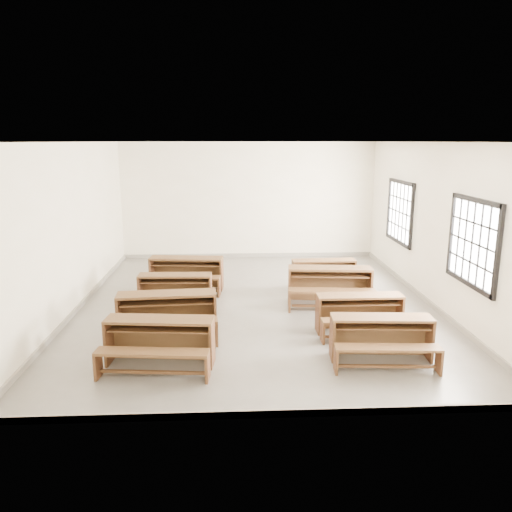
{
  "coord_description": "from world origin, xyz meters",
  "views": [
    {
      "loc": [
        -0.48,
        -9.58,
        3.22
      ],
      "look_at": [
        0.0,
        0.0,
        1.0
      ],
      "focal_mm": 35.0,
      "sensor_mm": 36.0,
      "label": 1
    }
  ],
  "objects_px": {
    "desk_set_5": "(360,311)",
    "desk_set_7": "(324,272)",
    "desk_set_1": "(167,312)",
    "desk_set_6": "(330,283)",
    "desk_set_0": "(159,339)",
    "desk_set_4": "(382,336)",
    "desk_set_2": "(175,288)",
    "desk_set_3": "(186,271)"
  },
  "relations": [
    {
      "from": "desk_set_5",
      "to": "desk_set_6",
      "type": "relative_size",
      "value": 0.84
    },
    {
      "from": "desk_set_1",
      "to": "desk_set_4",
      "type": "bearing_deg",
      "value": -22.98
    },
    {
      "from": "desk_set_0",
      "to": "desk_set_6",
      "type": "xyz_separation_m",
      "value": [
        3.03,
        2.68,
        0.03
      ]
    },
    {
      "from": "desk_set_0",
      "to": "desk_set_4",
      "type": "bearing_deg",
      "value": 5.95
    },
    {
      "from": "desk_set_2",
      "to": "desk_set_7",
      "type": "xyz_separation_m",
      "value": [
        3.18,
        1.13,
        -0.01
      ]
    },
    {
      "from": "desk_set_0",
      "to": "desk_set_7",
      "type": "height_order",
      "value": "desk_set_0"
    },
    {
      "from": "desk_set_5",
      "to": "desk_set_7",
      "type": "height_order",
      "value": "desk_set_5"
    },
    {
      "from": "desk_set_4",
      "to": "desk_set_7",
      "type": "bearing_deg",
      "value": 96.51
    },
    {
      "from": "desk_set_2",
      "to": "desk_set_3",
      "type": "bearing_deg",
      "value": 85.8
    },
    {
      "from": "desk_set_4",
      "to": "desk_set_6",
      "type": "relative_size",
      "value": 0.89
    },
    {
      "from": "desk_set_4",
      "to": "desk_set_1",
      "type": "bearing_deg",
      "value": 165.23
    },
    {
      "from": "desk_set_0",
      "to": "desk_set_7",
      "type": "bearing_deg",
      "value": 56.53
    },
    {
      "from": "desk_set_6",
      "to": "desk_set_0",
      "type": "bearing_deg",
      "value": -132.8
    },
    {
      "from": "desk_set_2",
      "to": "desk_set_5",
      "type": "bearing_deg",
      "value": -23.21
    },
    {
      "from": "desk_set_4",
      "to": "desk_set_7",
      "type": "distance_m",
      "value": 3.81
    },
    {
      "from": "desk_set_1",
      "to": "desk_set_3",
      "type": "relative_size",
      "value": 1.02
    },
    {
      "from": "desk_set_1",
      "to": "desk_set_6",
      "type": "xyz_separation_m",
      "value": [
        3.05,
        1.54,
        0.01
      ]
    },
    {
      "from": "desk_set_1",
      "to": "desk_set_6",
      "type": "height_order",
      "value": "desk_set_6"
    },
    {
      "from": "desk_set_2",
      "to": "desk_set_6",
      "type": "height_order",
      "value": "desk_set_6"
    },
    {
      "from": "desk_set_0",
      "to": "desk_set_2",
      "type": "distance_m",
      "value": 2.69
    },
    {
      "from": "desk_set_0",
      "to": "desk_set_6",
      "type": "bearing_deg",
      "value": 47.28
    },
    {
      "from": "desk_set_7",
      "to": "desk_set_1",
      "type": "bearing_deg",
      "value": -141.13
    },
    {
      "from": "desk_set_4",
      "to": "desk_set_6",
      "type": "xyz_separation_m",
      "value": [
        -0.26,
        2.67,
        0.05
      ]
    },
    {
      "from": "desk_set_0",
      "to": "desk_set_4",
      "type": "distance_m",
      "value": 3.29
    },
    {
      "from": "desk_set_2",
      "to": "desk_set_1",
      "type": "bearing_deg",
      "value": -86.65
    },
    {
      "from": "desk_set_3",
      "to": "desk_set_6",
      "type": "xyz_separation_m",
      "value": [
        2.97,
        -1.16,
        0.02
      ]
    },
    {
      "from": "desk_set_4",
      "to": "desk_set_5",
      "type": "distance_m",
      "value": 1.13
    },
    {
      "from": "desk_set_0",
      "to": "desk_set_2",
      "type": "bearing_deg",
      "value": 97.15
    },
    {
      "from": "desk_set_3",
      "to": "desk_set_5",
      "type": "height_order",
      "value": "desk_set_3"
    },
    {
      "from": "desk_set_1",
      "to": "desk_set_7",
      "type": "bearing_deg",
      "value": 36.28
    },
    {
      "from": "desk_set_1",
      "to": "desk_set_7",
      "type": "distance_m",
      "value": 4.13
    },
    {
      "from": "desk_set_3",
      "to": "desk_set_0",
      "type": "bearing_deg",
      "value": -85.27
    },
    {
      "from": "desk_set_6",
      "to": "desk_set_2",
      "type": "bearing_deg",
      "value": -174.46
    },
    {
      "from": "desk_set_0",
      "to": "desk_set_4",
      "type": "xyz_separation_m",
      "value": [
        3.29,
        0.01,
        -0.02
      ]
    },
    {
      "from": "desk_set_2",
      "to": "desk_set_3",
      "type": "height_order",
      "value": "desk_set_3"
    },
    {
      "from": "desk_set_2",
      "to": "desk_set_4",
      "type": "xyz_separation_m",
      "value": [
        3.35,
        -2.68,
        0.02
      ]
    },
    {
      "from": "desk_set_5",
      "to": "desk_set_6",
      "type": "height_order",
      "value": "desk_set_6"
    },
    {
      "from": "desk_set_3",
      "to": "desk_set_5",
      "type": "relative_size",
      "value": 1.14
    },
    {
      "from": "desk_set_5",
      "to": "desk_set_2",
      "type": "bearing_deg",
      "value": 154.6
    },
    {
      "from": "desk_set_3",
      "to": "desk_set_7",
      "type": "distance_m",
      "value": 3.06
    },
    {
      "from": "desk_set_2",
      "to": "desk_set_7",
      "type": "distance_m",
      "value": 3.38
    },
    {
      "from": "desk_set_2",
      "to": "desk_set_6",
      "type": "distance_m",
      "value": 3.09
    }
  ]
}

